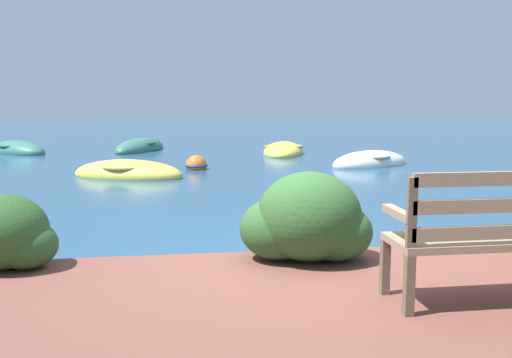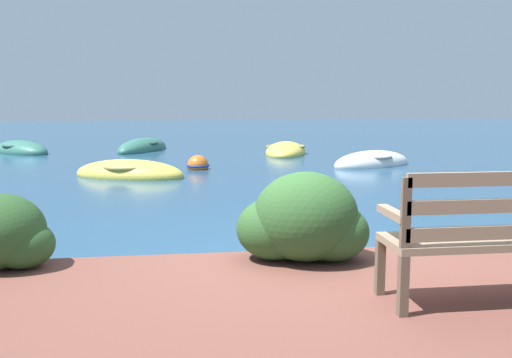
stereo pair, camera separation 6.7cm
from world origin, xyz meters
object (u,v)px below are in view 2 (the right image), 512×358
park_bench (478,234)px  rowboat_mid (372,163)px  rowboat_outer (21,151)px  rowboat_distant (143,149)px  mooring_buoy (198,166)px  rowboat_far (286,152)px  rowboat_nearest (129,174)px

park_bench → rowboat_mid: bearing=68.3°
park_bench → rowboat_mid: size_ratio=0.50×
rowboat_outer → rowboat_distant: size_ratio=0.84×
mooring_buoy → rowboat_far: bearing=51.9°
rowboat_outer → mooring_buoy: size_ratio=4.57×
rowboat_outer → rowboat_far: bearing=36.0°
rowboat_nearest → mooring_buoy: rowboat_nearest is taller
rowboat_nearest → rowboat_outer: 7.07m
park_bench → rowboat_distant: park_bench is taller
rowboat_mid → rowboat_distant: (-5.82, 5.02, 0.00)m
rowboat_mid → rowboat_far: bearing=88.5°
park_bench → rowboat_far: (1.20, 13.23, -0.65)m
rowboat_far → rowboat_outer: bearing=-84.7°
rowboat_far → mooring_buoy: bearing=-22.9°
rowboat_nearest → rowboat_far: size_ratio=0.89×
rowboat_outer → park_bench: bearing=-19.3°
park_bench → rowboat_outer: park_bench is taller
rowboat_nearest → rowboat_mid: 5.86m
rowboat_mid → rowboat_outer: 10.59m
park_bench → rowboat_mid: (2.72, 9.86, -0.64)m
rowboat_outer → mooring_buoy: bearing=2.8°
rowboat_far → rowboat_mid: bearing=39.3°
park_bench → mooring_buoy: 9.88m
rowboat_far → mooring_buoy: 4.44m
rowboat_far → rowboat_distant: (-4.30, 1.64, 0.01)m
park_bench → mooring_buoy: bearing=92.6°
rowboat_nearest → rowboat_mid: bearing=-144.6°
park_bench → rowboat_far: bearing=78.5°
rowboat_far → rowboat_outer: 8.07m
park_bench → mooring_buoy: park_bench is taller
park_bench → rowboat_far: size_ratio=0.41×
park_bench → rowboat_distant: (-3.10, 14.88, -0.64)m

